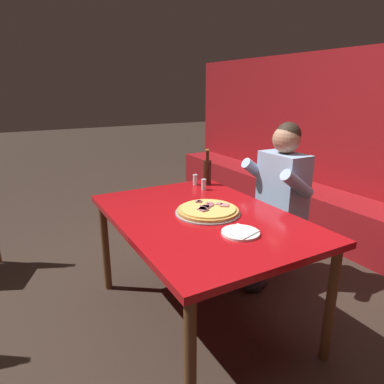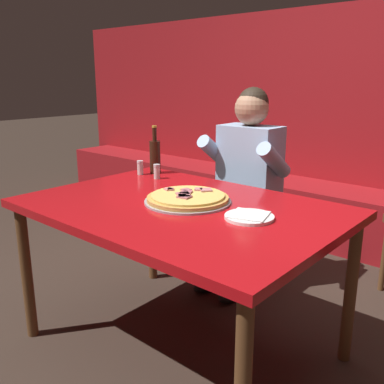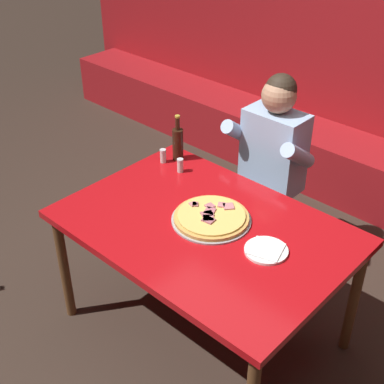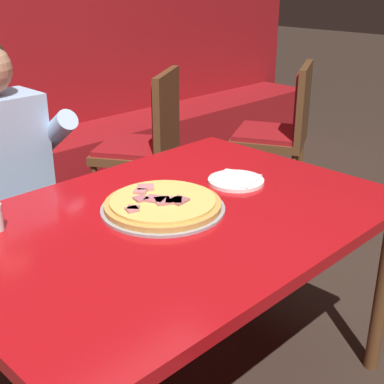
{
  "view_description": "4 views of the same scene",
  "coord_description": "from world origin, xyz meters",
  "px_view_note": "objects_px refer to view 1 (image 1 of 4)",
  "views": [
    {
      "loc": [
        1.72,
        -1.03,
        1.52
      ],
      "look_at": [
        -0.2,
        0.05,
        0.85
      ],
      "focal_mm": 32.0,
      "sensor_mm": 36.0,
      "label": 1
    },
    {
      "loc": [
        1.29,
        -1.41,
        1.34
      ],
      "look_at": [
        -0.16,
        0.26,
        0.74
      ],
      "focal_mm": 40.0,
      "sensor_mm": 36.0,
      "label": 2
    },
    {
      "loc": [
        1.44,
        -1.65,
        2.38
      ],
      "look_at": [
        -0.15,
        0.06,
        0.86
      ],
      "focal_mm": 50.0,
      "sensor_mm": 36.0,
      "label": 3
    },
    {
      "loc": [
        -1.08,
        -1.15,
        1.49
      ],
      "look_at": [
        0.18,
        0.1,
        0.75
      ],
      "focal_mm": 50.0,
      "sensor_mm": 36.0,
      "label": 4
    }
  ],
  "objects_px": {
    "main_dining_table": "(201,225)",
    "shaker_red_pepper_flakes": "(195,180)",
    "plate_white_paper": "(240,232)",
    "diner_seated_blue_shirt": "(274,197)",
    "shaker_black_pepper": "(204,185)",
    "beer_bottle": "(207,171)",
    "pizza": "(208,211)"
  },
  "relations": [
    {
      "from": "shaker_red_pepper_flakes",
      "to": "diner_seated_blue_shirt",
      "type": "xyz_separation_m",
      "value": [
        0.43,
        0.46,
        -0.09
      ]
    },
    {
      "from": "main_dining_table",
      "to": "plate_white_paper",
      "type": "distance_m",
      "value": 0.37
    },
    {
      "from": "shaker_black_pepper",
      "to": "diner_seated_blue_shirt",
      "type": "relative_size",
      "value": 0.07
    },
    {
      "from": "main_dining_table",
      "to": "shaker_red_pepper_flakes",
      "type": "bearing_deg",
      "value": 153.32
    },
    {
      "from": "main_dining_table",
      "to": "plate_white_paper",
      "type": "xyz_separation_m",
      "value": [
        0.36,
        0.04,
        0.08
      ]
    },
    {
      "from": "pizza",
      "to": "shaker_black_pepper",
      "type": "relative_size",
      "value": 4.8
    },
    {
      "from": "main_dining_table",
      "to": "plate_white_paper",
      "type": "bearing_deg",
      "value": 6.08
    },
    {
      "from": "main_dining_table",
      "to": "diner_seated_blue_shirt",
      "type": "height_order",
      "value": "diner_seated_blue_shirt"
    },
    {
      "from": "shaker_black_pepper",
      "to": "plate_white_paper",
      "type": "bearing_deg",
      "value": -17.55
    },
    {
      "from": "main_dining_table",
      "to": "shaker_red_pepper_flakes",
      "type": "height_order",
      "value": "shaker_red_pepper_flakes"
    },
    {
      "from": "beer_bottle",
      "to": "diner_seated_blue_shirt",
      "type": "bearing_deg",
      "value": 43.31
    },
    {
      "from": "main_dining_table",
      "to": "shaker_red_pepper_flakes",
      "type": "xyz_separation_m",
      "value": [
        -0.61,
        0.31,
        0.11
      ]
    },
    {
      "from": "beer_bottle",
      "to": "shaker_red_pepper_flakes",
      "type": "height_order",
      "value": "beer_bottle"
    },
    {
      "from": "pizza",
      "to": "main_dining_table",
      "type": "bearing_deg",
      "value": -89.93
    },
    {
      "from": "shaker_red_pepper_flakes",
      "to": "beer_bottle",
      "type": "bearing_deg",
      "value": 66.02
    },
    {
      "from": "pizza",
      "to": "shaker_black_pepper",
      "type": "height_order",
      "value": "shaker_black_pepper"
    },
    {
      "from": "plate_white_paper",
      "to": "beer_bottle",
      "type": "distance_m",
      "value": 1.0
    },
    {
      "from": "main_dining_table",
      "to": "beer_bottle",
      "type": "distance_m",
      "value": 0.72
    },
    {
      "from": "main_dining_table",
      "to": "beer_bottle",
      "type": "xyz_separation_m",
      "value": [
        -0.57,
        0.4,
        0.18
      ]
    },
    {
      "from": "pizza",
      "to": "plate_white_paper",
      "type": "bearing_deg",
      "value": -2.1
    },
    {
      "from": "beer_bottle",
      "to": "diner_seated_blue_shirt",
      "type": "relative_size",
      "value": 0.23
    },
    {
      "from": "main_dining_table",
      "to": "beer_bottle",
      "type": "bearing_deg",
      "value": 145.26
    },
    {
      "from": "pizza",
      "to": "beer_bottle",
      "type": "relative_size",
      "value": 1.41
    },
    {
      "from": "main_dining_table",
      "to": "shaker_black_pepper",
      "type": "distance_m",
      "value": 0.55
    },
    {
      "from": "pizza",
      "to": "shaker_black_pepper",
      "type": "xyz_separation_m",
      "value": [
        -0.46,
        0.24,
        0.02
      ]
    },
    {
      "from": "plate_white_paper",
      "to": "shaker_red_pepper_flakes",
      "type": "height_order",
      "value": "shaker_red_pepper_flakes"
    },
    {
      "from": "plate_white_paper",
      "to": "diner_seated_blue_shirt",
      "type": "relative_size",
      "value": 0.16
    },
    {
      "from": "plate_white_paper",
      "to": "shaker_black_pepper",
      "type": "distance_m",
      "value": 0.85
    },
    {
      "from": "pizza",
      "to": "shaker_red_pepper_flakes",
      "type": "xyz_separation_m",
      "value": [
        -0.61,
        0.26,
        0.02
      ]
    },
    {
      "from": "beer_bottle",
      "to": "shaker_black_pepper",
      "type": "height_order",
      "value": "beer_bottle"
    },
    {
      "from": "plate_white_paper",
      "to": "shaker_black_pepper",
      "type": "bearing_deg",
      "value": 162.45
    },
    {
      "from": "shaker_red_pepper_flakes",
      "to": "diner_seated_blue_shirt",
      "type": "bearing_deg",
      "value": 46.74
    }
  ]
}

